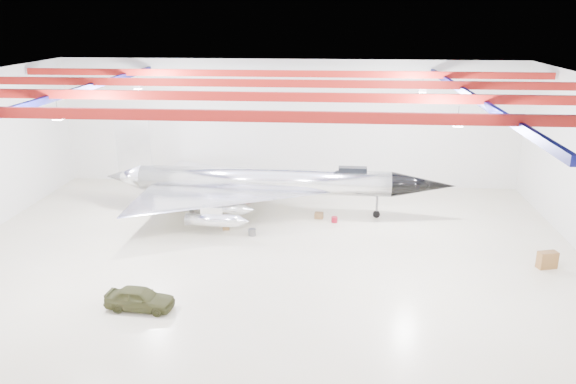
{
  "coord_description": "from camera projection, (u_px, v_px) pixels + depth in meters",
  "views": [
    {
      "loc": [
        4.15,
        -33.32,
        14.77
      ],
      "look_at": [
        1.11,
        2.0,
        3.38
      ],
      "focal_mm": 35.0,
      "sensor_mm": 36.0,
      "label": 1
    }
  ],
  "objects": [
    {
      "name": "ceiling",
      "position": [
        266.0,
        79.0,
        33.1
      ],
      "size": [
        40.0,
        40.0,
        0.0
      ],
      "primitive_type": "plane",
      "rotation": [
        3.14,
        0.0,
        0.0
      ],
      "color": "#0A0F38",
      "rests_on": "wall_back"
    },
    {
      "name": "jet_aircraft",
      "position": [
        263.0,
        184.0,
        42.38
      ],
      "size": [
        26.56,
        15.36,
        7.25
      ],
      "rotation": [
        0.0,
        0.0,
        -0.01
      ],
      "color": "silver",
      "rests_on": "floor"
    },
    {
      "name": "toolbox_red",
      "position": [
        246.0,
        200.0,
        45.71
      ],
      "size": [
        0.64,
        0.59,
        0.36
      ],
      "primitive_type": "cube",
      "rotation": [
        0.0,
        0.0,
        0.43
      ],
      "color": "maroon",
      "rests_on": "floor"
    },
    {
      "name": "wall_back",
      "position": [
        288.0,
        123.0,
        49.01
      ],
      "size": [
        40.0,
        0.0,
        40.0
      ],
      "primitive_type": "plane",
      "rotation": [
        1.57,
        0.0,
        0.0
      ],
      "color": "silver",
      "rests_on": "floor"
    },
    {
      "name": "floor",
      "position": [
        268.0,
        250.0,
        36.46
      ],
      "size": [
        40.0,
        40.0,
        0.0
      ],
      "primitive_type": "plane",
      "color": "beige",
      "rests_on": "ground"
    },
    {
      "name": "parts_bin",
      "position": [
        319.0,
        215.0,
        42.1
      ],
      "size": [
        0.69,
        0.58,
        0.44
      ],
      "primitive_type": "cube",
      "rotation": [
        0.0,
        0.0,
        -0.13
      ],
      "color": "olive",
      "rests_on": "floor"
    },
    {
      "name": "crate_small",
      "position": [
        192.0,
        211.0,
        43.18
      ],
      "size": [
        0.47,
        0.4,
        0.3
      ],
      "primitive_type": "cube",
      "rotation": [
        0.0,
        0.0,
        0.16
      ],
      "color": "#59595B",
      "rests_on": "floor"
    },
    {
      "name": "tool_chest",
      "position": [
        334.0,
        220.0,
        41.28
      ],
      "size": [
        0.53,
        0.53,
        0.42
      ],
      "primitive_type": "cylinder",
      "rotation": [
        0.0,
        0.0,
        0.16
      ],
      "color": "maroon",
      "rests_on": "floor"
    },
    {
      "name": "desk",
      "position": [
        547.0,
        260.0,
        33.81
      ],
      "size": [
        1.26,
        0.86,
        1.05
      ],
      "primitive_type": "cube",
      "rotation": [
        0.0,
        0.0,
        0.28
      ],
      "color": "brown",
      "rests_on": "floor"
    },
    {
      "name": "oil_barrel",
      "position": [
        226.0,
        227.0,
        39.89
      ],
      "size": [
        0.55,
        0.49,
        0.33
      ],
      "primitive_type": "cube",
      "rotation": [
        0.0,
        0.0,
        0.27
      ],
      "color": "olive",
      "rests_on": "floor"
    },
    {
      "name": "jeep",
      "position": [
        140.0,
        298.0,
        29.1
      ],
      "size": [
        3.69,
        1.71,
        1.22
      ],
      "primitive_type": "imported",
      "rotation": [
        0.0,
        0.0,
        1.5
      ],
      "color": "#393B1D",
      "rests_on": "floor"
    },
    {
      "name": "engine_drum",
      "position": [
        252.0,
        232.0,
        38.84
      ],
      "size": [
        0.58,
        0.58,
        0.47
      ],
      "primitive_type": "cylinder",
      "rotation": [
        0.0,
        0.0,
        0.13
      ],
      "color": "#59595B",
      "rests_on": "floor"
    },
    {
      "name": "ceiling_structure",
      "position": [
        267.0,
        91.0,
        33.3
      ],
      "size": [
        39.5,
        29.5,
        1.08
      ],
      "color": "maroon",
      "rests_on": "ceiling"
    },
    {
      "name": "crate_ply",
      "position": [
        196.0,
        218.0,
        41.69
      ],
      "size": [
        0.66,
        0.58,
        0.4
      ],
      "primitive_type": "cube",
      "rotation": [
        0.0,
        0.0,
        -0.22
      ],
      "color": "olive",
      "rests_on": "floor"
    }
  ]
}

